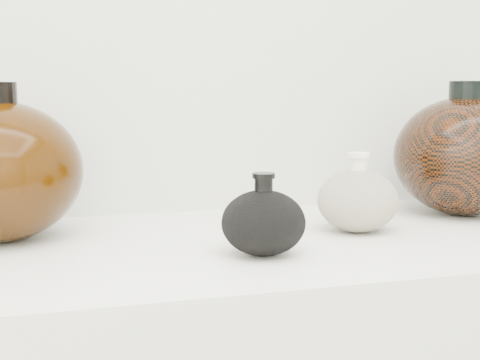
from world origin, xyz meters
name	(u,v)px	position (x,y,z in m)	size (l,w,h in m)	color
black_gourd_vase	(263,222)	(-0.01, 0.86, 0.94)	(0.13, 0.13, 0.11)	black
cream_gourd_vase	(358,200)	(0.18, 0.96, 0.95)	(0.15, 0.15, 0.12)	#BDAB91
right_round_pot	(464,155)	(0.42, 1.03, 1.00)	(0.26, 0.26, 0.23)	black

